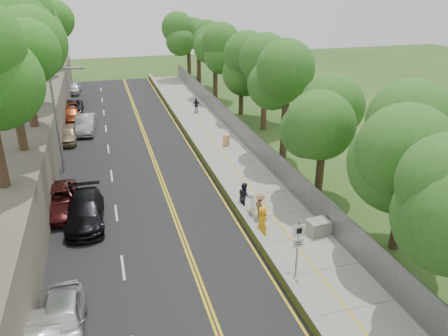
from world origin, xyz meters
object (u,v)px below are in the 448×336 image
at_px(construction_barrel, 226,140).
at_px(car_2, 59,200).
at_px(car_0, 63,320).
at_px(person_far, 196,105).
at_px(signpost, 298,242).
at_px(streetlight, 58,113).
at_px(painter_0, 262,221).
at_px(concrete_block, 318,227).

bearing_deg(construction_barrel, car_2, -147.35).
bearing_deg(car_0, person_far, 67.86).
bearing_deg(person_far, signpost, 97.47).
relative_size(streetlight, car_2, 1.50).
height_order(signpost, car_2, signpost).
height_order(signpost, person_far, signpost).
height_order(car_0, person_far, person_far).
distance_m(painter_0, person_far, 26.20).
height_order(streetlight, painter_0, streetlight).
height_order(concrete_block, car_0, car_0).
relative_size(streetlight, car_0, 1.80).
xyz_separation_m(construction_barrel, person_far, (-0.20, 11.12, 0.32)).
distance_m(signpost, car_0, 10.99).
bearing_deg(car_2, concrete_block, -30.65).
height_order(streetlight, person_far, streetlight).
height_order(concrete_block, person_far, person_far).
height_order(streetlight, car_2, streetlight).
bearing_deg(painter_0, streetlight, 41.07).
distance_m(streetlight, construction_barrel, 14.21).
bearing_deg(car_2, person_far, 51.15).
xyz_separation_m(streetlight, car_0, (0.63, -18.06, -3.84)).
relative_size(signpost, car_0, 0.70).
bearing_deg(construction_barrel, car_0, -122.61).
bearing_deg(signpost, car_2, 138.52).
relative_size(streetlight, painter_0, 4.52).
distance_m(streetlight, car_2, 7.74).
distance_m(signpost, concrete_block, 4.60).
distance_m(car_0, painter_0, 11.73).
bearing_deg(construction_barrel, concrete_block, -86.60).
height_order(signpost, concrete_block, signpost).
height_order(construction_barrel, person_far, person_far).
bearing_deg(streetlight, painter_0, -49.22).
bearing_deg(person_far, car_0, 78.75).
distance_m(concrete_block, person_far, 26.90).
bearing_deg(person_far, construction_barrel, 101.83).
bearing_deg(car_2, streetlight, 84.01).
bearing_deg(streetlight, signpost, -55.92).
xyz_separation_m(signpost, car_0, (-10.88, -1.04, -1.16)).
bearing_deg(signpost, streetlight, 124.08).
distance_m(concrete_block, painter_0, 3.31).
bearing_deg(painter_0, car_0, 115.84).
height_order(car_0, painter_0, painter_0).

